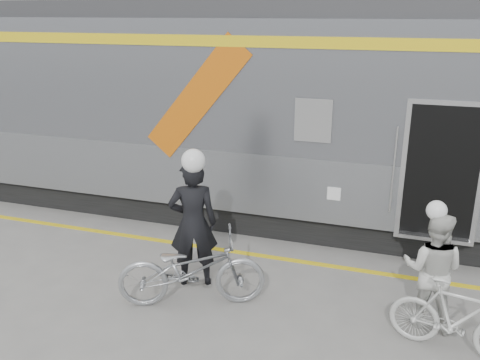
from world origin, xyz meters
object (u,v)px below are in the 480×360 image
at_px(man, 193,223).
at_px(woman, 433,270).
at_px(bicycle_left, 192,269).
at_px(bicycle_right, 458,319).

distance_m(man, woman, 3.32).
bearing_deg(woman, man, 11.26).
relative_size(bicycle_left, bicycle_right, 1.28).
xyz_separation_m(man, woman, (3.31, -0.02, -0.18)).
bearing_deg(bicycle_right, man, 92.65).
height_order(man, bicycle_right, man).
relative_size(man, woman, 1.23).
bearing_deg(man, woman, 157.36).
distance_m(bicycle_left, bicycle_right, 3.41).
bearing_deg(bicycle_left, bicycle_right, -112.63).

